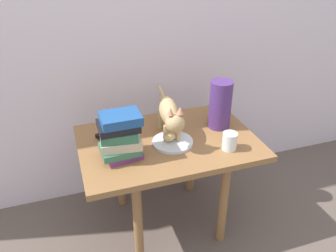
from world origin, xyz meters
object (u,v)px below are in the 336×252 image
Objects in this scene: plate at (173,142)px; tv_remote at (110,132)px; green_vase at (220,105)px; bread_roll at (170,135)px; side_table at (168,152)px; candle_jar at (230,142)px; book_stack at (120,136)px; cat at (170,114)px.

tv_remote reaches higher than plate.
bread_roll is at bearing -166.72° from green_vase.
green_vase reaches higher than side_table.
plate is 1.32× the size of tv_remote.
candle_jar is at bearing -29.85° from bread_roll.
plate is at bearing 6.53° from book_stack.
tv_remote is at bearing 169.54° from green_vase.
side_table is 0.31m from book_stack.
tv_remote is (-0.02, 0.21, -0.10)m from book_stack.
candle_jar is (0.23, -0.19, -0.09)m from cat.
candle_jar is (0.25, -0.16, 0.11)m from side_table.
green_vase reaches higher than candle_jar.
cat is at bearing 70.16° from bread_roll.
bread_roll is 0.37× the size of book_stack.
candle_jar is at bearing -33.37° from side_table.
green_vase is 0.58m from tv_remote.
cat is at bearing 18.21° from book_stack.
bread_roll is at bearing -109.84° from cat.
book_stack is at bearing -168.33° from green_vase.
side_table is at bearing 109.54° from plate.
book_stack is 0.51m from candle_jar.
side_table is 0.31m from tv_remote.
cat is 2.22× the size of book_stack.
side_table is 4.36× the size of plate.
green_vase is at bearing 77.35° from candle_jar.
cat is 5.61× the size of candle_jar.
side_table is 4.02× the size of book_stack.
bread_roll is at bearing 9.71° from book_stack.
tv_remote is at bearing 146.54° from bread_roll.
tv_remote is at bearing 145.78° from plate.
green_vase is (0.28, 0.08, 0.12)m from plate.
green_vase reaches higher than plate.
book_stack is at bearing -113.96° from tv_remote.
bread_roll is 0.32× the size of green_vase.
plate is 0.79× the size of green_vase.
side_table is at bearing 146.63° from candle_jar.
green_vase is at bearing 16.16° from plate.
book_stack is (-0.25, -0.04, 0.07)m from bread_roll.
side_table is at bearing 92.75° from bread_roll.
cat is 3.18× the size of tv_remote.
tv_remote is (-0.26, 0.17, -0.03)m from bread_roll.
cat is 0.31m from candle_jar.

